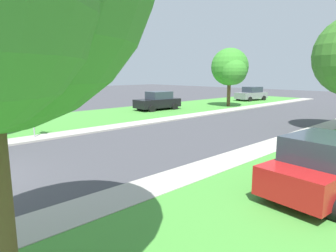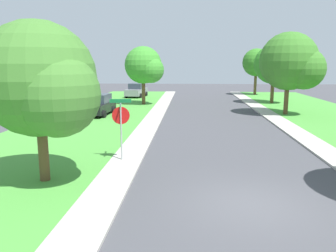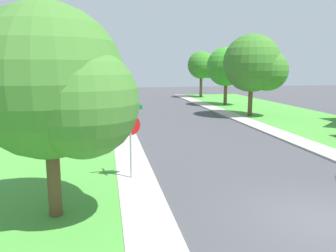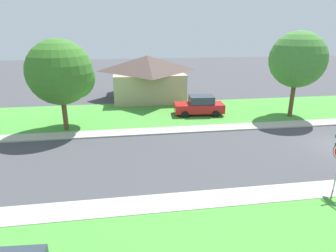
{
  "view_description": "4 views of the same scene",
  "coord_description": "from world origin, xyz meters",
  "px_view_note": "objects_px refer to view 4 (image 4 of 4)",
  "views": [
    {
      "loc": [
        11.2,
        -1.31,
        3.43
      ],
      "look_at": [
        2.92,
        6.62,
        1.4
      ],
      "focal_mm": 31.95,
      "sensor_mm": 36.0,
      "label": 1
    },
    {
      "loc": [
        -1.96,
        -9.84,
        4.29
      ],
      "look_at": [
        -2.92,
        5.48,
        1.4
      ],
      "focal_mm": 36.0,
      "sensor_mm": 36.0,
      "label": 2
    },
    {
      "loc": [
        -5.7,
        -7.52,
        4.12
      ],
      "look_at": [
        -2.92,
        7.51,
        1.4
      ],
      "focal_mm": 35.73,
      "sensor_mm": 36.0,
      "label": 3
    },
    {
      "loc": [
        -15.47,
        13.82,
        7.39
      ],
      "look_at": [
        1.82,
        11.23,
        1.4
      ],
      "focal_mm": 30.63,
      "sensor_mm": 36.0,
      "label": 4
    }
  ],
  "objects_px": {
    "car_red_near_corner": "(200,106)",
    "house_right_setback": "(148,76)",
    "tree_across_right": "(63,74)",
    "tree_sidewalk_near": "(297,61)"
  },
  "relations": [
    {
      "from": "car_red_near_corner",
      "to": "house_right_setback",
      "type": "height_order",
      "value": "house_right_setback"
    },
    {
      "from": "car_red_near_corner",
      "to": "house_right_setback",
      "type": "xyz_separation_m",
      "value": [
        7.74,
        3.95,
        1.5
      ]
    },
    {
      "from": "tree_across_right",
      "to": "tree_sidewalk_near",
      "type": "bearing_deg",
      "value": -87.97
    },
    {
      "from": "car_red_near_corner",
      "to": "tree_across_right",
      "type": "distance_m",
      "value": 11.55
    },
    {
      "from": "car_red_near_corner",
      "to": "tree_across_right",
      "type": "bearing_deg",
      "value": 101.05
    },
    {
      "from": "tree_across_right",
      "to": "house_right_setback",
      "type": "distance_m",
      "value": 12.17
    },
    {
      "from": "tree_across_right",
      "to": "house_right_setback",
      "type": "relative_size",
      "value": 0.75
    },
    {
      "from": "car_red_near_corner",
      "to": "tree_sidewalk_near",
      "type": "bearing_deg",
      "value": -100.44
    },
    {
      "from": "tree_sidewalk_near",
      "to": "house_right_setback",
      "type": "distance_m",
      "value": 15.18
    },
    {
      "from": "tree_sidewalk_near",
      "to": "house_right_setback",
      "type": "bearing_deg",
      "value": 52.16
    }
  ]
}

